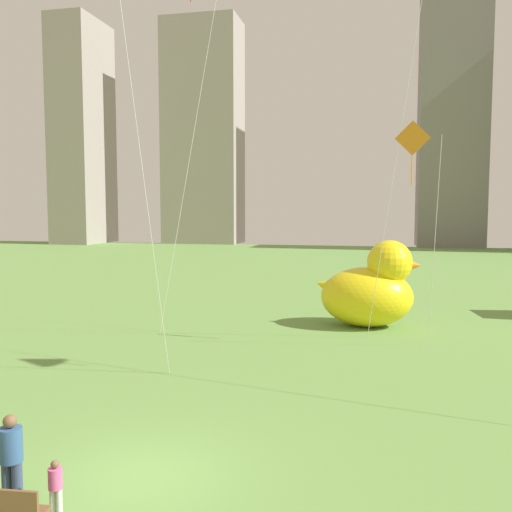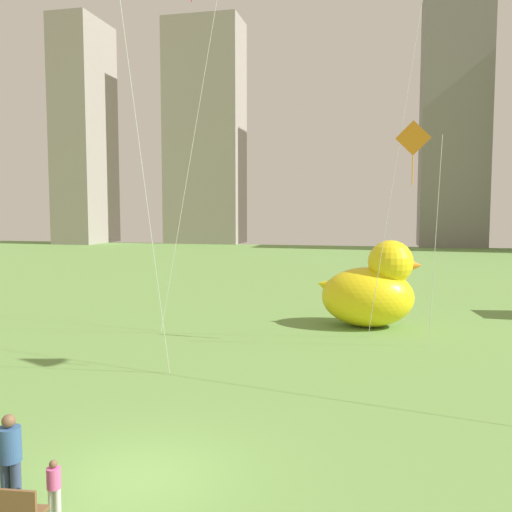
% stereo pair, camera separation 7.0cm
% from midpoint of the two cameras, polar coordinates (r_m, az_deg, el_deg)
% --- Properties ---
extents(ground_plane, '(140.00, 140.00, 0.00)m').
position_cam_midpoint_polar(ground_plane, '(12.27, -11.75, -21.28)').
color(ground_plane, '#6A9748').
extents(person_adult, '(0.42, 0.42, 1.70)m').
position_cam_midpoint_polar(person_adult, '(11.60, -23.64, -18.13)').
color(person_adult, '#38476B').
rests_on(person_adult, ground).
extents(person_child, '(0.25, 0.25, 1.00)m').
position_cam_midpoint_polar(person_child, '(11.16, -19.73, -21.11)').
color(person_child, silver).
rests_on(person_child, ground).
extents(giant_inflatable_duck, '(4.78, 3.07, 3.96)m').
position_cam_midpoint_polar(giant_inflatable_duck, '(25.91, 11.76, -3.40)').
color(giant_inflatable_duck, yellow).
rests_on(giant_inflatable_duck, ground).
extents(city_skyline, '(85.57, 15.22, 38.57)m').
position_cam_midpoint_polar(city_skyline, '(80.32, 14.75, 13.41)').
color(city_skyline, '#9E938C').
rests_on(city_skyline, ground).
extents(kite_orange, '(1.59, 1.77, 8.58)m').
position_cam_midpoint_polar(kite_orange, '(21.59, 15.96, 10.77)').
color(kite_orange, silver).
rests_on(kite_orange, ground).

